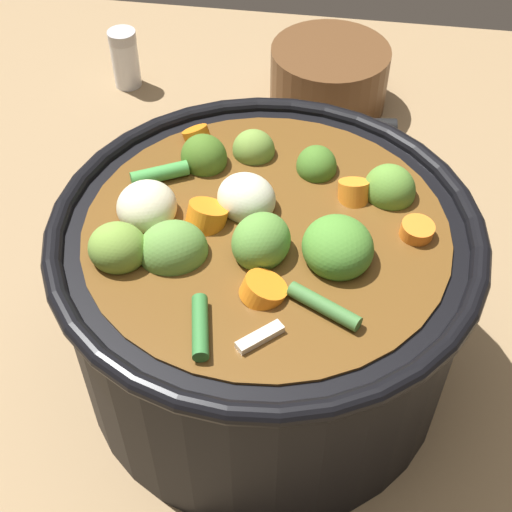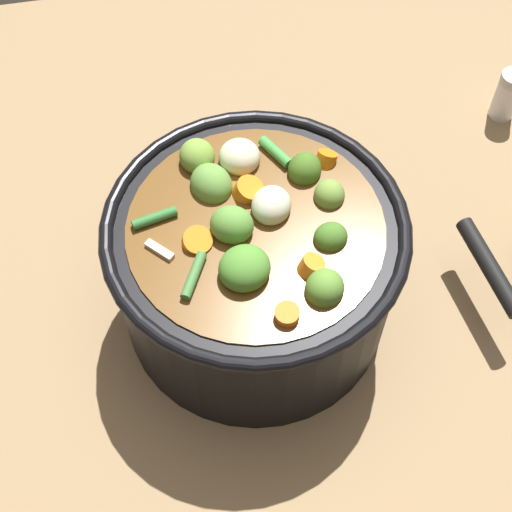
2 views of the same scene
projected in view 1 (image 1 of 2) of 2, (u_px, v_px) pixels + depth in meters
The scene contains 4 objects.
ground_plane at pixel (264, 361), 0.57m from camera, with size 1.10×1.10×0.00m, color #8C704C.
cooking_pot at pixel (265, 295), 0.51m from camera, with size 0.28×0.28×0.17m.
salt_shaker at pixel (125, 59), 0.81m from camera, with size 0.03×0.03×0.07m.
small_saucepan at pixel (329, 79), 0.78m from camera, with size 0.14×0.20×0.07m.
Camera 1 is at (-0.04, 0.32, 0.47)m, focal length 50.33 mm.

